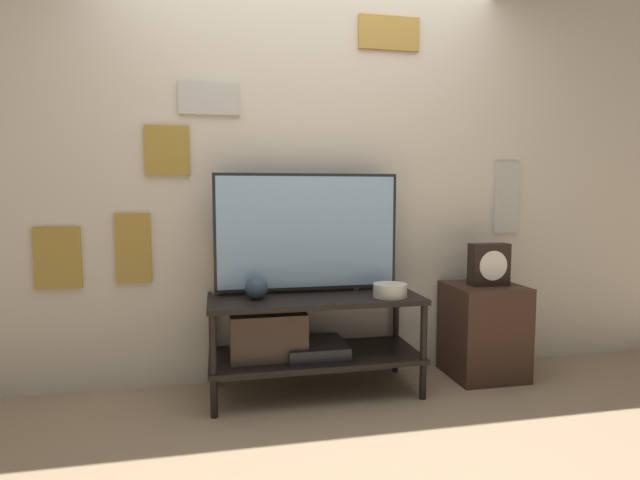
{
  "coord_description": "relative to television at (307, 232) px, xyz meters",
  "views": [
    {
      "loc": [
        -0.57,
        -2.57,
        1.2
      ],
      "look_at": [
        0.03,
        0.3,
        0.93
      ],
      "focal_mm": 28.0,
      "sensor_mm": 36.0,
      "label": 1
    }
  ],
  "objects": [
    {
      "name": "wall_back",
      "position": [
        0.02,
        0.19,
        0.38
      ],
      "size": [
        6.4,
        0.08,
        2.7
      ],
      "color": "beige",
      "rests_on": "ground_plane"
    },
    {
      "name": "media_console",
      "position": [
        -0.09,
        -0.11,
        -0.59
      ],
      "size": [
        1.26,
        0.52,
        0.59
      ],
      "color": "black",
      "rests_on": "ground_plane"
    },
    {
      "name": "candle_jar",
      "position": [
        -0.28,
        0.09,
        -0.33
      ],
      "size": [
        0.1,
        0.1,
        0.09
      ],
      "color": "silver",
      "rests_on": "media_console"
    },
    {
      "name": "vase_round_glass",
      "position": [
        -0.32,
        -0.13,
        -0.31
      ],
      "size": [
        0.13,
        0.13,
        0.13
      ],
      "color": "#2D4251",
      "rests_on": "media_console"
    },
    {
      "name": "side_table",
      "position": [
        1.16,
        -0.07,
        -0.66
      ],
      "size": [
        0.46,
        0.43,
        0.61
      ],
      "color": "#382319",
      "rests_on": "ground_plane"
    },
    {
      "name": "mantel_clock",
      "position": [
        1.18,
        -0.09,
        -0.22
      ],
      "size": [
        0.25,
        0.11,
        0.27
      ],
      "color": "black",
      "rests_on": "side_table"
    },
    {
      "name": "vase_wide_bowl",
      "position": [
        0.45,
        -0.23,
        -0.33
      ],
      "size": [
        0.2,
        0.2,
        0.08
      ],
      "color": "beige",
      "rests_on": "media_console"
    },
    {
      "name": "television",
      "position": [
        0.0,
        0.0,
        0.0
      ],
      "size": [
        1.13,
        0.05,
        0.73
      ],
      "color": "black",
      "rests_on": "media_console"
    },
    {
      "name": "ground_plane",
      "position": [
        0.02,
        -0.41,
        -0.97
      ],
      "size": [
        12.0,
        12.0,
        0.0
      ],
      "primitive_type": "plane",
      "color": "#997F60"
    },
    {
      "name": "vase_tall_ceramic",
      "position": [
        -0.54,
        0.1,
        -0.22
      ],
      "size": [
        0.08,
        0.08,
        0.31
      ],
      "color": "tan",
      "rests_on": "media_console"
    }
  ]
}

